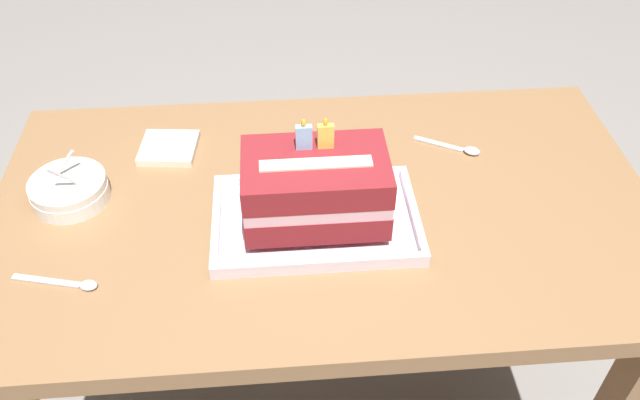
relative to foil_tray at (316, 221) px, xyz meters
The scene contains 7 objects.
dining_table 0.15m from the foil_tray, 70.06° to the left, with size 1.12×0.63×0.76m.
foil_tray is the anchor object (origin of this frame).
birthday_cake 0.07m from the foil_tray, 90.00° to the left, with size 0.22×0.14×0.16m.
bowl_stack 0.42m from the foil_tray, 167.16° to the left, with size 0.13×0.13×0.09m.
serving_spoon_near_tray 0.33m from the foil_tray, 30.79° to the left, with size 0.12×0.07×0.01m.
serving_spoon_by_bowls 0.38m from the foil_tray, 164.82° to the right, with size 0.13×0.05×0.01m.
napkin_pile 0.33m from the foil_tray, 140.29° to the left, with size 0.11×0.11×0.01m.
Camera 1 is at (-0.07, -0.79, 1.51)m, focal length 36.17 mm.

